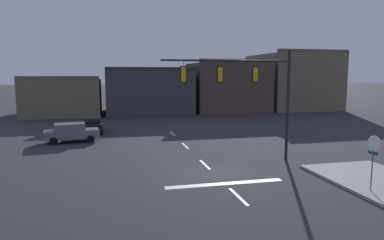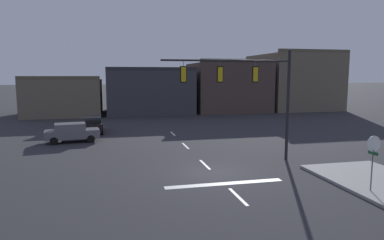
{
  "view_description": "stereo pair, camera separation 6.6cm",
  "coord_description": "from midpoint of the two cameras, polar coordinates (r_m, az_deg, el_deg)",
  "views": [
    {
      "loc": [
        -5.68,
        -18.7,
        5.68
      ],
      "look_at": [
        -0.83,
        2.07,
        2.89
      ],
      "focal_mm": 32.27,
      "sensor_mm": 36.0,
      "label": 1
    },
    {
      "loc": [
        -5.61,
        -18.72,
        5.68
      ],
      "look_at": [
        -0.83,
        2.07,
        2.89
      ],
      "focal_mm": 32.27,
      "sensor_mm": 36.0,
      "label": 2
    }
  ],
  "objects": [
    {
      "name": "building_row",
      "position": [
        55.22,
        3.12,
        5.38
      ],
      "size": [
        47.63,
        13.18,
        9.53
      ],
      "color": "#665B4C",
      "rests_on": "ground"
    },
    {
      "name": "lane_centreline",
      "position": [
        22.2,
        2.05,
        -7.36
      ],
      "size": [
        0.16,
        26.4,
        0.01
      ],
      "color": "silver",
      "rests_on": "ground"
    },
    {
      "name": "stop_sign",
      "position": [
        18.55,
        27.67,
        -4.39
      ],
      "size": [
        0.76,
        0.64,
        2.83
      ],
      "color": "#56565B",
      "rests_on": "ground"
    },
    {
      "name": "ground_plane",
      "position": [
        20.35,
        3.54,
        -8.76
      ],
      "size": [
        400.0,
        400.0,
        0.0
      ],
      "primitive_type": "plane",
      "color": "#2B2B30"
    },
    {
      "name": "car_lot_nearside",
      "position": [
        31.06,
        -19.38,
        -1.9
      ],
      "size": [
        4.61,
        2.35,
        1.61
      ],
      "color": "slate",
      "rests_on": "ground"
    },
    {
      "name": "car_lot_middle",
      "position": [
        35.47,
        -16.2,
        -0.66
      ],
      "size": [
        2.05,
        4.51,
        1.61
      ],
      "color": "black",
      "rests_on": "ground"
    },
    {
      "name": "signal_mast_near_side",
      "position": [
        22.59,
        9.4,
        5.7
      ],
      "size": [
        8.5,
        0.6,
        7.33
      ],
      "color": "black",
      "rests_on": "ground"
    },
    {
      "name": "stop_bar_paint",
      "position": [
        18.53,
        5.34,
        -10.41
      ],
      "size": [
        6.4,
        0.5,
        0.01
      ],
      "primitive_type": "cube",
      "color": "silver",
      "rests_on": "ground"
    },
    {
      "name": "sidewalk_near_corner",
      "position": [
        20.86,
        28.98,
        -9.09
      ],
      "size": [
        5.0,
        8.0,
        0.15
      ],
      "primitive_type": "cube",
      "color": "gray",
      "rests_on": "ground"
    }
  ]
}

